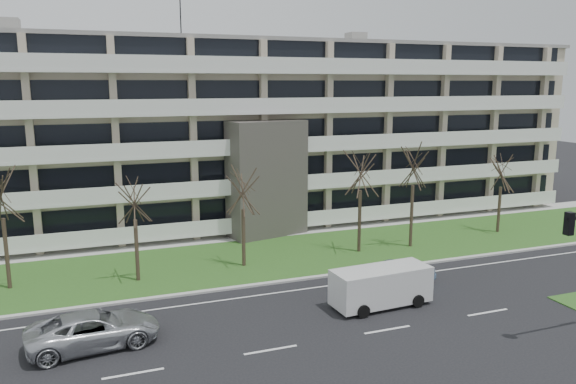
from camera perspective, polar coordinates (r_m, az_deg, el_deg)
name	(u,v)px	position (r m, az deg, el deg)	size (l,w,h in m)	color
ground	(387,330)	(28.51, 10.06, -13.62)	(160.00, 160.00, 0.00)	black
grass_verge	(292,254)	(39.47, 0.42, -6.33)	(90.00, 10.00, 0.06)	#2C551C
curb	(321,276)	(35.07, 3.37, -8.56)	(90.00, 0.35, 0.12)	#B2B2AD
sidewalk	(267,235)	(44.44, -2.12, -4.34)	(90.00, 2.00, 0.08)	#B2B2AD
lane_edge_line	(331,285)	(33.81, 4.41, -9.44)	(90.00, 0.12, 0.01)	white
apartment_building	(242,132)	(49.55, -4.70, 6.13)	(60.50, 15.10, 18.75)	#BFB294
silver_pickup	(94,330)	(27.63, -19.12, -13.06)	(2.70, 5.85, 1.63)	silver
blue_sedan	(400,275)	(33.72, 11.34, -8.28)	(1.66, 4.76, 1.57)	#7AA5D4
white_van	(382,283)	(30.86, 9.55, -9.12)	(5.52, 2.49, 2.10)	silver
tree_1	(0,190)	(35.51, -27.20, 0.19)	(3.78, 3.78, 7.56)	#382B21
tree_2	(134,195)	(34.23, -15.39, -0.33)	(3.41, 3.41, 6.82)	#382B21
tree_3	(243,187)	(35.86, -4.62, 0.55)	(3.42, 3.42, 6.83)	#382B21
tree_4	(361,166)	(39.04, 7.42, 2.69)	(3.99, 3.99, 7.98)	#382B21
tree_5	(414,161)	(40.93, 12.67, 3.14)	(4.10, 4.10, 8.20)	#382B21
tree_6	(502,169)	(47.21, 20.92, 2.21)	(3.33, 3.33, 6.66)	#382B21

